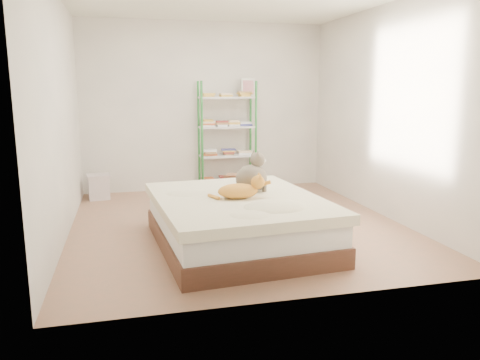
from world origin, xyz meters
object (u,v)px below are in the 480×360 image
object	(u,v)px
grey_cat	(251,172)
shelf_unit	(228,137)
bed	(237,221)
orange_cat	(238,189)
white_bin	(99,187)
cardboard_box	(243,187)

from	to	relation	value
grey_cat	shelf_unit	size ratio (longest dim) A/B	0.24
grey_cat	shelf_unit	distance (m)	2.47
bed	grey_cat	bearing A→B (deg)	39.14
orange_cat	grey_cat	size ratio (longest dim) A/B	1.12
white_bin	grey_cat	bearing A→B (deg)	-53.59
bed	grey_cat	xyz separation A→B (m)	(0.20, 0.19, 0.47)
orange_cat	grey_cat	distance (m)	0.35
orange_cat	cardboard_box	size ratio (longest dim) A/B	0.77
cardboard_box	white_bin	bearing A→B (deg)	-174.23
grey_cat	white_bin	xyz separation A→B (m)	(-1.68, 2.28, -0.53)
cardboard_box	white_bin	size ratio (longest dim) A/B	1.68
shelf_unit	white_bin	bearing A→B (deg)	-174.99
bed	cardboard_box	world-z (taller)	bed
bed	orange_cat	xyz separation A→B (m)	(-0.01, -0.07, 0.35)
shelf_unit	white_bin	xyz separation A→B (m)	(-1.96, -0.17, -0.65)
shelf_unit	grey_cat	bearing A→B (deg)	-96.47
grey_cat	white_bin	bearing A→B (deg)	23.32
bed	orange_cat	size ratio (longest dim) A/B	4.46
orange_cat	white_bin	size ratio (longest dim) A/B	1.30
white_bin	bed	bearing A→B (deg)	-58.94
orange_cat	grey_cat	bearing A→B (deg)	56.62
orange_cat	shelf_unit	distance (m)	2.76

